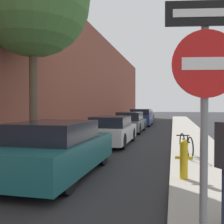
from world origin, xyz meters
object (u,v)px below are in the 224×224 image
Objects in this scene: fire_hydrant at (184,159)px; bicycle at (186,145)px; parked_car_teal at (56,149)px; parked_car_navy at (141,118)px; parked_car_black at (145,116)px; parked_car_grey at (130,122)px; traffic_sign_post at (205,100)px; parked_car_white at (112,131)px.

bicycle is at bearing 86.40° from fire_hydrant.
parked_car_teal is 0.98× the size of parked_car_navy.
fire_hydrant is (3.23, -22.24, -0.06)m from parked_car_black.
traffic_sign_post is (3.08, -14.83, 1.18)m from parked_car_grey.
traffic_sign_post is at bearing -82.82° from parked_car_black.
parked_car_white is 4.62× the size of fire_hydrant.
parked_car_navy reaches higher than parked_car_grey.
bicycle is (0.17, 2.70, -0.09)m from fire_hydrant.
traffic_sign_post is (3.03, -9.15, 1.21)m from parked_car_white.
parked_car_black is 26.13m from traffic_sign_post.
parked_car_teal is 4.27m from bicycle.
parked_car_teal is 3.15m from fire_hydrant.
parked_car_navy is (0.14, 16.99, 0.04)m from parked_car_teal.
parked_car_navy reaches higher than fire_hydrant.
parked_car_white is 11.51m from parked_car_navy.
parked_car_black reaches higher than fire_hydrant.
parked_car_black is at bearing 90.80° from parked_car_white.
traffic_sign_post reaches higher than parked_car_navy.
parked_car_grey is at bearing 99.40° from bicycle.
parked_car_teal is 1.66× the size of traffic_sign_post.
parked_car_navy is (0.03, 5.83, 0.06)m from parked_car_grey.
parked_car_white is 0.99× the size of parked_car_black.
parked_car_navy is at bearing 89.72° from parked_car_grey.
traffic_sign_post is at bearing -89.41° from fire_hydrant.
parked_car_white is 5.68m from parked_car_grey.
fire_hydrant is at bearing -0.38° from parked_car_teal.
parked_car_teal is at bearing 179.62° from fire_hydrant.
parked_car_grey is 15.20m from traffic_sign_post.
traffic_sign_post is (3.19, -3.67, 1.16)m from parked_car_teal.
parked_car_black is 4.65× the size of fire_hydrant.
parked_car_grey reaches higher than bicycle.
bicycle is at bearing -69.26° from parked_car_grey.
parked_car_white is 1.59× the size of traffic_sign_post.
parked_car_black is (-0.18, 11.06, -0.02)m from parked_car_grey.
parked_car_navy is 17.28m from fire_hydrant.
parked_car_white is 0.94× the size of parked_car_navy.
fire_hydrant is 2.70m from bicycle.
parked_car_black reaches higher than bicycle.
parked_car_navy is 4.91× the size of fire_hydrant.
fire_hydrant is 3.86m from traffic_sign_post.
fire_hydrant is at bearing 80.77° from traffic_sign_post.
parked_car_white is at bearing 98.49° from traffic_sign_post.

